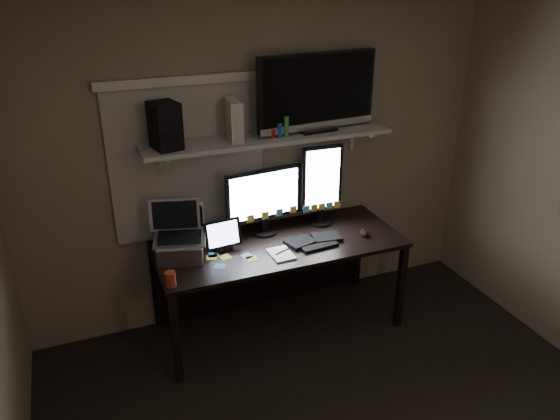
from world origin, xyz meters
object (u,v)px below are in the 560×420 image
monitor_portrait (322,185)px  speaker (165,126)px  mouse (364,233)px  game_console (233,120)px  tv (317,93)px  tablet (223,235)px  monitor_landscape (264,201)px  laptop (179,233)px  cup (171,279)px  keyboard (314,240)px  desk (273,256)px

monitor_portrait → speaker: bearing=-177.7°
mouse → game_console: game_console is taller
tv → game_console: tv is taller
tablet → speaker: 0.86m
monitor_landscape → game_console: bearing=169.2°
laptop → game_console: size_ratio=1.41×
game_console → tv: bearing=5.5°
monitor_landscape → tablet: 0.42m
laptop → cup: (-0.14, -0.32, -0.15)m
monitor_portrait → mouse: (0.21, -0.31, -0.30)m
monitor_landscape → speaker: (-0.67, -0.01, 0.64)m
game_console → speaker: (-0.47, -0.03, 0.01)m
monitor_landscape → speaker: bearing=175.0°
game_console → monitor_landscape: bearing=1.0°
tv → speaker: bearing=175.9°
keyboard → tv: bearing=60.4°
laptop → game_console: game_console is taller
monitor_landscape → keyboard: (0.29, -0.26, -0.25)m
monitor_portrait → game_console: game_console is taller
monitor_portrait → cup: bearing=-157.3°
mouse → tv: bearing=140.4°
monitor_landscape → mouse: (0.68, -0.32, -0.24)m
keyboard → laptop: size_ratio=1.09×
tv → speaker: tv is taller
monitor_portrait → mouse: 0.49m
desk → laptop: laptop is taller
cup → speaker: size_ratio=0.32×
monitor_portrait → cup: size_ratio=6.50×
cup → laptop: bearing=67.2°
monitor_landscape → keyboard: bearing=-47.6°
monitor_landscape → keyboard: size_ratio=1.40×
speaker → monitor_portrait: bearing=-12.3°
monitor_portrait → keyboard: 0.44m
mouse → tablet: tablet is taller
desk → keyboard: keyboard is taller
mouse → game_console: size_ratio=0.36×
mouse → tablet: (-1.05, 0.17, 0.10)m
tablet → laptop: size_ratio=0.68×
tablet → desk: bearing=5.3°
monitor_landscape → tv: bearing=-4.0°
monitor_portrait → keyboard: (-0.18, -0.26, -0.31)m
speaker → tablet: bearing=-36.1°
cup → keyboard: bearing=11.4°
tablet → mouse: bearing=-14.8°
speaker → keyboard: bearing=-27.3°
mouse → laptop: size_ratio=0.25×
monitor_portrait → cup: 1.38m
keyboard → tablet: (-0.65, 0.12, 0.10)m
monitor_landscape → cup: bearing=-154.7°
tablet → tv: 1.21m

